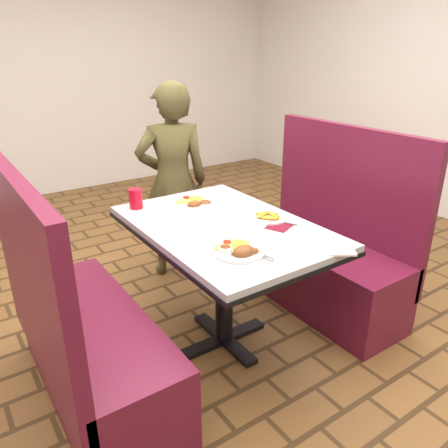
{
  "coord_description": "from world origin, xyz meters",
  "views": [
    {
      "loc": [
        -1.22,
        -1.77,
        1.62
      ],
      "look_at": [
        0.0,
        0.0,
        0.75
      ],
      "focal_mm": 35.0,
      "sensor_mm": 36.0,
      "label": 1
    }
  ],
  "objects_px": {
    "dining_table": "(224,240)",
    "plantain_plate": "(269,217)",
    "booth_bench_right": "(323,257)",
    "far_dinner_plate": "(194,201)",
    "booth_bench_left": "(85,343)",
    "diner_person": "(173,183)",
    "red_tumbler": "(136,199)",
    "near_dinner_plate": "(238,247)"
  },
  "relations": [
    {
      "from": "dining_table",
      "to": "plantain_plate",
      "type": "bearing_deg",
      "value": -18.88
    },
    {
      "from": "dining_table",
      "to": "booth_bench_right",
      "type": "height_order",
      "value": "booth_bench_right"
    },
    {
      "from": "booth_bench_right",
      "to": "far_dinner_plate",
      "type": "bearing_deg",
      "value": 155.46
    },
    {
      "from": "plantain_plate",
      "to": "far_dinner_plate",
      "type": "bearing_deg",
      "value": 116.2
    },
    {
      "from": "booth_bench_left",
      "to": "booth_bench_right",
      "type": "distance_m",
      "value": 1.6
    },
    {
      "from": "booth_bench_left",
      "to": "far_dinner_plate",
      "type": "bearing_deg",
      "value": 23.13
    },
    {
      "from": "booth_bench_right",
      "to": "diner_person",
      "type": "height_order",
      "value": "diner_person"
    },
    {
      "from": "dining_table",
      "to": "booth_bench_right",
      "type": "xyz_separation_m",
      "value": [
        0.8,
        0.0,
        -0.32
      ]
    },
    {
      "from": "red_tumbler",
      "to": "dining_table",
      "type": "bearing_deg",
      "value": -60.56
    },
    {
      "from": "booth_bench_right",
      "to": "red_tumbler",
      "type": "relative_size",
      "value": 10.41
    },
    {
      "from": "dining_table",
      "to": "plantain_plate",
      "type": "height_order",
      "value": "plantain_plate"
    },
    {
      "from": "dining_table",
      "to": "near_dinner_plate",
      "type": "xyz_separation_m",
      "value": [
        -0.14,
        -0.32,
        0.12
      ]
    },
    {
      "from": "booth_bench_left",
      "to": "booth_bench_right",
      "type": "height_order",
      "value": "same"
    },
    {
      "from": "booth_bench_right",
      "to": "diner_person",
      "type": "bearing_deg",
      "value": 122.41
    },
    {
      "from": "diner_person",
      "to": "red_tumbler",
      "type": "bearing_deg",
      "value": 62.18
    },
    {
      "from": "near_dinner_plate",
      "to": "red_tumbler",
      "type": "relative_size",
      "value": 2.18
    },
    {
      "from": "booth_bench_left",
      "to": "diner_person",
      "type": "bearing_deg",
      "value": 43.39
    },
    {
      "from": "booth_bench_right",
      "to": "red_tumbler",
      "type": "distance_m",
      "value": 1.28
    },
    {
      "from": "near_dinner_plate",
      "to": "plantain_plate",
      "type": "xyz_separation_m",
      "value": [
        0.38,
        0.24,
        -0.01
      ]
    },
    {
      "from": "booth_bench_left",
      "to": "plantain_plate",
      "type": "bearing_deg",
      "value": -4.53
    },
    {
      "from": "booth_bench_left",
      "to": "plantain_plate",
      "type": "xyz_separation_m",
      "value": [
        1.04,
        -0.08,
        0.43
      ]
    },
    {
      "from": "booth_bench_left",
      "to": "near_dinner_plate",
      "type": "height_order",
      "value": "booth_bench_left"
    },
    {
      "from": "far_dinner_plate",
      "to": "red_tumbler",
      "type": "height_order",
      "value": "red_tumbler"
    },
    {
      "from": "diner_person",
      "to": "plantain_plate",
      "type": "bearing_deg",
      "value": 111.49
    },
    {
      "from": "diner_person",
      "to": "red_tumbler",
      "type": "height_order",
      "value": "diner_person"
    },
    {
      "from": "near_dinner_plate",
      "to": "far_dinner_plate",
      "type": "xyz_separation_m",
      "value": [
        0.17,
        0.67,
        -0.0
      ]
    },
    {
      "from": "booth_bench_right",
      "to": "near_dinner_plate",
      "type": "relative_size",
      "value": 4.77
    },
    {
      "from": "plantain_plate",
      "to": "red_tumbler",
      "type": "xyz_separation_m",
      "value": [
        -0.52,
        0.58,
        0.05
      ]
    },
    {
      "from": "booth_bench_left",
      "to": "plantain_plate",
      "type": "distance_m",
      "value": 1.13
    },
    {
      "from": "dining_table",
      "to": "plantain_plate",
      "type": "xyz_separation_m",
      "value": [
        0.24,
        -0.08,
        0.11
      ]
    },
    {
      "from": "booth_bench_right",
      "to": "plantain_plate",
      "type": "bearing_deg",
      "value": -171.62
    },
    {
      "from": "diner_person",
      "to": "near_dinner_plate",
      "type": "relative_size",
      "value": 5.66
    },
    {
      "from": "far_dinner_plate",
      "to": "near_dinner_plate",
      "type": "bearing_deg",
      "value": -104.23
    },
    {
      "from": "dining_table",
      "to": "red_tumbler",
      "type": "bearing_deg",
      "value": 119.44
    },
    {
      "from": "booth_bench_left",
      "to": "near_dinner_plate",
      "type": "xyz_separation_m",
      "value": [
        0.65,
        -0.32,
        0.45
      ]
    },
    {
      "from": "dining_table",
      "to": "far_dinner_plate",
      "type": "height_order",
      "value": "far_dinner_plate"
    },
    {
      "from": "diner_person",
      "to": "dining_table",
      "type": "bearing_deg",
      "value": 97.25
    },
    {
      "from": "dining_table",
      "to": "booth_bench_right",
      "type": "relative_size",
      "value": 1.01
    },
    {
      "from": "booth_bench_left",
      "to": "near_dinner_plate",
      "type": "relative_size",
      "value": 4.77
    },
    {
      "from": "booth_bench_left",
      "to": "red_tumbler",
      "type": "bearing_deg",
      "value": 43.75
    },
    {
      "from": "booth_bench_left",
      "to": "booth_bench_right",
      "type": "relative_size",
      "value": 1.0
    },
    {
      "from": "dining_table",
      "to": "plantain_plate",
      "type": "distance_m",
      "value": 0.28
    }
  ]
}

